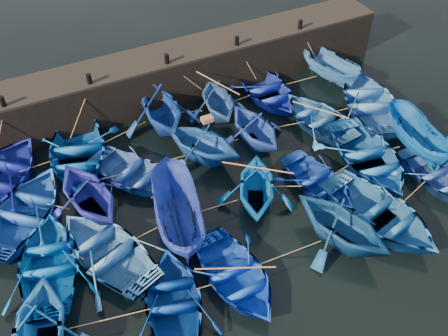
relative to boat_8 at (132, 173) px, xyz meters
name	(u,v)px	position (x,y,z in m)	size (l,w,h in m)	color
ground	(258,227)	(3.77, -5.02, -0.46)	(120.00, 120.00, 0.00)	black
quay_wall	(163,77)	(3.77, 5.48, 0.79)	(26.00, 2.50, 2.50)	black
quay_top	(161,56)	(3.77, 5.48, 2.10)	(26.00, 2.50, 0.12)	black
bollard_0	(2,101)	(-4.23, 4.58, 2.41)	(0.24, 0.24, 0.50)	black
bollard_1	(89,79)	(-0.23, 4.58, 2.41)	(0.24, 0.24, 0.50)	black
bollard_2	(167,59)	(3.77, 4.58, 2.41)	(0.24, 0.24, 0.50)	black
bollard_3	(237,41)	(7.77, 4.58, 2.41)	(0.24, 0.24, 0.50)	black
bollard_4	(300,24)	(11.77, 4.58, 2.41)	(0.24, 0.24, 0.50)	black
boat_1	(77,152)	(-1.89, 2.37, 0.12)	(4.01, 5.61, 1.16)	#044597
boat_2	(161,107)	(2.70, 3.11, 0.73)	(3.89, 4.51, 2.38)	#113A9F
boat_3	(218,99)	(5.66, 2.66, 0.53)	(3.24, 3.76, 1.98)	#205197
boat_4	(267,91)	(8.72, 2.77, 0.05)	(3.52, 4.93, 1.02)	#1124A3
boat_5	(330,68)	(12.80, 2.67, 0.36)	(1.61, 4.26, 1.65)	#2A66B3
boat_6	(25,211)	(-4.79, -0.22, 0.07)	(3.66, 5.12, 1.06)	#1248B2
boat_7	(88,193)	(-2.18, -0.97, 0.66)	(3.67, 4.26, 2.24)	#1C2497
boat_8	(132,173)	(0.00, 0.00, 0.00)	(3.17, 4.43, 0.92)	#2853A8
boat_9	(202,141)	(3.48, -0.10, 0.62)	(3.55, 4.12, 2.17)	#14478E
boat_10	(255,126)	(6.27, -0.19, 0.56)	(3.35, 3.88, 2.04)	#1E44AB
boat_11	(319,118)	(9.88, -0.49, 0.02)	(3.34, 4.67, 0.97)	#215DA6
boat_12	(370,101)	(13.04, -0.62, 0.13)	(4.08, 5.70, 1.18)	blue
boat_13	(50,263)	(-4.43, -3.35, 0.05)	(3.55, 4.96, 1.03)	#0049A6
boat_14	(107,251)	(-2.32, -3.76, 0.07)	(3.66, 5.12, 1.06)	blue
boat_15	(177,213)	(0.75, -3.57, 0.50)	(1.88, 4.98, 1.93)	navy
boat_16	(256,185)	(4.37, -3.71, 0.56)	(3.35, 3.88, 2.04)	blue
boat_17	(319,181)	(7.28, -4.26, -0.03)	(2.97, 4.16, 0.86)	navy
boat_18	(368,157)	(10.18, -4.05, 0.11)	(3.95, 5.52, 1.15)	#1150A3
boat_19	(416,137)	(12.90, -4.15, 0.38)	(1.64, 4.35, 1.68)	#054EA2
boat_20	(38,331)	(-5.35, -6.38, 0.69)	(3.76, 4.36, 2.29)	blue
boat_21	(174,300)	(-0.82, -6.92, 0.00)	(3.14, 4.39, 0.91)	navy
boat_22	(235,276)	(1.61, -7.01, 0.01)	(3.27, 4.57, 0.95)	#0837CC
boat_23	(342,224)	(6.28, -7.14, 0.67)	(3.71, 4.31, 2.27)	navy
boat_24	(381,215)	(8.38, -7.13, 0.10)	(3.88, 5.42, 1.12)	#175794
boat_25	(439,177)	(12.30, -6.48, -0.02)	(3.07, 4.28, 0.89)	#1F458E
wooden_crate	(207,119)	(3.78, -0.10, 1.82)	(0.52, 0.37, 0.22)	#8F613E
mooring_ropes	(205,142)	(3.68, -0.02, 0.42)	(18.30, 11.66, 2.10)	tan
loose_oars	(259,148)	(5.38, -2.14, 1.06)	(10.53, 11.74, 1.15)	#99724C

